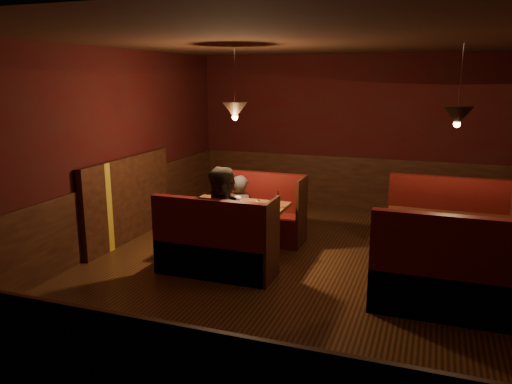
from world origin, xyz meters
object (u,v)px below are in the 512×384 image
(main_table, at_px, (237,217))
(second_table, at_px, (447,237))
(main_bench_near, at_px, (215,251))
(second_bench_near, at_px, (449,284))
(main_bench_far, at_px, (257,219))
(diner_a, at_px, (241,198))
(diner_b, at_px, (225,207))
(second_bench_far, at_px, (447,235))

(main_table, relative_size, second_table, 0.95)
(main_bench_near, relative_size, second_bench_near, 0.95)
(main_bench_far, distance_m, diner_a, 0.46)
(main_bench_far, height_order, second_bench_near, second_bench_near)
(main_table, distance_m, diner_b, 0.62)
(diner_b, bearing_deg, second_bench_near, -21.72)
(diner_a, relative_size, diner_b, 0.81)
(main_bench_near, distance_m, diner_b, 0.58)
(main_table, height_order, diner_a, diner_a)
(main_bench_far, xyz_separation_m, second_table, (2.74, -0.88, 0.28))
(second_table, xyz_separation_m, diner_b, (-2.70, -0.45, 0.25))
(main_bench_far, bearing_deg, diner_b, -88.07)
(main_table, height_order, second_table, main_table)
(main_bench_far, distance_m, second_bench_far, 2.78)
(main_table, relative_size, diner_b, 0.81)
(main_bench_near, bearing_deg, diner_a, 97.95)
(second_bench_near, distance_m, diner_a, 3.37)
(main_table, bearing_deg, second_bench_far, 15.53)
(second_table, relative_size, second_bench_far, 0.90)
(second_table, bearing_deg, second_bench_far, 87.80)
(second_bench_near, bearing_deg, diner_a, 152.33)
(second_table, xyz_separation_m, second_bench_far, (0.03, 0.87, -0.24))
(diner_b, bearing_deg, main_bench_far, 78.90)
(second_table, relative_size, second_bench_near, 0.90)
(second_bench_near, height_order, diner_a, diner_a)
(second_table, distance_m, diner_b, 2.75)
(main_table, distance_m, second_table, 2.76)
(second_table, xyz_separation_m, diner_a, (-2.94, 0.69, 0.09))
(second_table, bearing_deg, second_bench_near, -87.80)
(main_bench_near, bearing_deg, second_bench_far, 29.42)
(main_table, height_order, diner_b, diner_b)
(main_bench_far, distance_m, diner_b, 1.44)
(main_table, distance_m, main_bench_far, 0.82)
(main_bench_far, height_order, main_bench_near, same)
(main_bench_near, bearing_deg, main_table, 91.16)
(main_bench_near, xyz_separation_m, second_bench_far, (2.78, 1.57, 0.03))
(second_bench_far, relative_size, diner_b, 0.94)
(main_bench_near, height_order, second_bench_far, second_bench_far)
(second_bench_far, xyz_separation_m, second_bench_near, (0.00, -1.74, 0.00))
(main_bench_far, relative_size, diner_b, 0.89)
(second_bench_near, relative_size, diner_a, 1.15)
(second_bench_near, distance_m, diner_b, 2.81)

